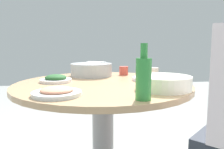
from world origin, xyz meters
TOP-DOWN VIEW (x-y plane):
  - round_dining_table at (0.00, 0.00)m, footprint 1.11×1.11m
  - rice_bowl at (-0.06, 0.33)m, footprint 0.32×0.32m
  - soup_bowl at (0.31, -0.25)m, footprint 0.30×0.30m
  - dish_shrimp at (-0.25, -0.33)m, footprint 0.24×0.24m
  - dish_greens at (-0.30, 0.07)m, footprint 0.21×0.21m
  - dish_eggplant at (0.33, 0.06)m, footprint 0.25×0.25m
  - green_bottle at (0.14, -0.46)m, footprint 0.07×0.07m
  - tea_cup_near at (0.43, 0.28)m, footprint 0.06×0.06m
  - tea_cup_far at (0.20, 0.35)m, footprint 0.07×0.07m

SIDE VIEW (x-z plane):
  - round_dining_table at x=0.00m, z-range 0.20..0.93m
  - dish_shrimp at x=-0.25m, z-range 0.72..0.76m
  - dish_greens at x=-0.30m, z-range 0.72..0.76m
  - dish_eggplant at x=0.33m, z-range 0.72..0.77m
  - tea_cup_near at x=0.43m, z-range 0.72..0.78m
  - tea_cup_far at x=0.20m, z-range 0.72..0.79m
  - soup_bowl at x=0.31m, z-range 0.72..0.79m
  - rice_bowl at x=-0.06m, z-range 0.72..0.82m
  - green_bottle at x=0.14m, z-range 0.70..0.95m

